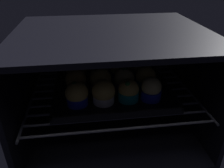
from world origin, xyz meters
TOP-DOWN VIEW (x-y plane):
  - oven_cavity at (0.00, 26.25)cm, footprint 59.00×47.00cm
  - oven_rack at (0.00, 22.00)cm, footprint 54.80×42.00cm
  - baking_tray at (0.00, 22.47)cm, footprint 38.81×31.08cm
  - muffin_row0_col0 at (-11.72, 14.60)cm, footprint 6.99×6.99cm
  - muffin_row0_col1 at (-3.67, 14.57)cm, footprint 7.17×7.17cm
  - muffin_row0_col2 at (4.15, 14.95)cm, footprint 6.55×6.55cm
  - muffin_row0_col3 at (11.28, 14.57)cm, footprint 6.55×6.55cm
  - muffin_row1_col0 at (-11.96, 22.74)cm, footprint 6.98×6.98cm
  - muffin_row1_col1 at (-3.84, 22.32)cm, footprint 7.16×7.16cm
  - muffin_row1_col2 at (4.24, 22.57)cm, footprint 6.95×6.95cm
  - muffin_row1_col3 at (11.51, 22.25)cm, footprint 6.71×6.71cm
  - muffin_row2_col0 at (-11.85, 30.41)cm, footprint 7.20×7.20cm
  - muffin_row2_col1 at (-3.72, 29.82)cm, footprint 6.75×6.75cm
  - muffin_row2_col2 at (3.85, 30.09)cm, footprint 6.98×6.98cm
  - muffin_row2_col3 at (11.25, 30.62)cm, footprint 7.10×7.10cm

SIDE VIEW (x-z plane):
  - oven_rack at x=0.00cm, z-range 13.20..14.00cm
  - baking_tray at x=0.00cm, z-range 13.58..15.78cm
  - oven_cavity at x=0.00cm, z-range -1.50..35.50cm
  - muffin_row0_col2 at x=4.15cm, z-range 14.66..21.86cm
  - muffin_row1_col2 at x=4.24cm, z-range 14.61..22.14cm
  - muffin_row2_col0 at x=-11.85cm, z-range 14.74..22.03cm
  - muffin_row2_col1 at x=-3.72cm, z-range 14.78..22.19cm
  - muffin_row0_col1 at x=-3.67cm, z-range 14.75..22.30cm
  - muffin_row0_col0 at x=-11.72cm, z-range 14.71..22.37cm
  - muffin_row2_col3 at x=11.25cm, z-range 14.63..22.48cm
  - muffin_row0_col3 at x=11.28cm, z-range 14.83..22.36cm
  - muffin_row2_col2 at x=3.85cm, z-range 14.85..22.51cm
  - muffin_row1_col3 at x=11.51cm, z-range 14.89..22.63cm
  - muffin_row1_col0 at x=-11.96cm, z-range 14.90..22.72cm
  - muffin_row1_col1 at x=-3.84cm, z-range 14.89..22.77cm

